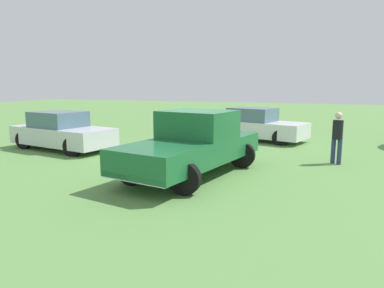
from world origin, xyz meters
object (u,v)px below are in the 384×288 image
(pickup_truck, at_px, (194,142))
(person_bystander, at_px, (337,135))
(sedan_near, at_px, (62,132))
(sedan_far, at_px, (255,125))

(pickup_truck, bearing_deg, person_bystander, 138.42)
(sedan_near, height_order, sedan_far, sedan_near)
(sedan_near, height_order, person_bystander, person_bystander)
(pickup_truck, xyz_separation_m, person_bystander, (3.83, 2.84, 0.01))
(pickup_truck, relative_size, person_bystander, 3.19)
(sedan_far, bearing_deg, person_bystander, -34.13)
(pickup_truck, xyz_separation_m, sedan_near, (-6.27, 1.97, -0.25))
(sedan_far, distance_m, person_bystander, 5.37)
(sedan_near, xyz_separation_m, person_bystander, (10.11, 0.87, 0.25))
(sedan_near, bearing_deg, pickup_truck, -5.99)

